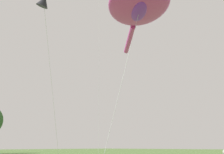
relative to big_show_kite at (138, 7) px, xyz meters
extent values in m
ellipsoid|color=#CC3899|center=(-0.13, -0.13, 0.03)|extent=(7.04, 7.02, 1.17)
cylinder|color=#CC3899|center=(3.91, 3.85, -0.15)|extent=(4.23, 4.18, 0.42)
ellipsoid|color=purple|center=(-0.13, -0.13, -0.50)|extent=(2.52, 2.50, 0.42)
cylinder|color=#B2B2B7|center=(-1.30, 0.55, -5.77)|extent=(2.38, 1.39, 10.42)
cone|color=black|center=(-4.75, 4.20, -0.04)|extent=(0.98, 1.14, 0.95)
cylinder|color=#B2B2B7|center=(-2.86, 5.36, -5.51)|extent=(3.82, 2.34, 10.94)
cylinder|color=#B2B2B7|center=(8.75, 12.45, 1.30)|extent=(1.50, 1.10, 24.55)
camera|label=1|loc=(-13.06, -9.24, -9.26)|focal=41.57mm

